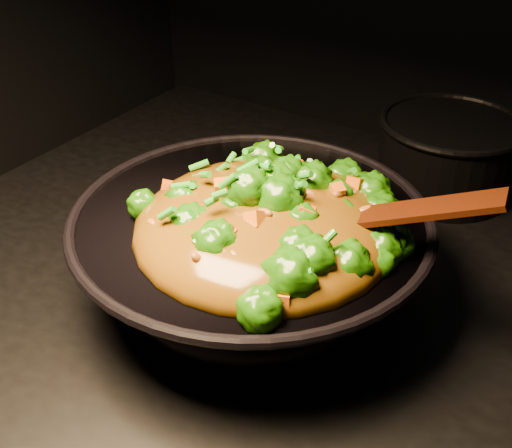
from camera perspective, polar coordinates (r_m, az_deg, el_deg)
The scene contains 4 objects.
wok at distance 0.79m, azimuth -0.39°, elevation -2.98°, with size 0.42×0.42×0.12m, color black, non-canonical shape.
stir_fry at distance 0.70m, azimuth 0.71°, elevation 2.61°, with size 0.30×0.30×0.10m, color #1F6006, non-canonical shape.
spatula at distance 0.69m, azimuth 10.88°, elevation 0.79°, with size 0.26×0.04×0.01m, color #391403.
back_pot at distance 1.06m, azimuth 16.63°, elevation 5.91°, with size 0.21×0.21×0.12m, color black.
Camera 1 is at (0.27, -0.60, 1.43)m, focal length 45.00 mm.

